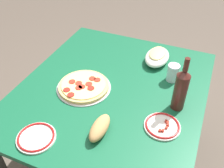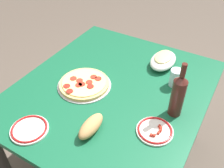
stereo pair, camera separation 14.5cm
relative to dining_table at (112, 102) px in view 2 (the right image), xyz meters
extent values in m
plane|color=brown|center=(0.00, 0.00, -0.63)|extent=(8.00, 8.00, 0.00)
cube|color=#145938|center=(0.00, 0.00, 0.10)|extent=(1.20, 1.05, 0.03)
cylinder|color=#33302D|center=(0.54, -0.46, -0.27)|extent=(0.07, 0.07, 0.72)
cylinder|color=#33302D|center=(-0.54, 0.46, -0.27)|extent=(0.07, 0.07, 0.72)
cylinder|color=#33302D|center=(0.54, 0.46, -0.27)|extent=(0.07, 0.07, 0.72)
cylinder|color=#B7B7BC|center=(-0.06, 0.15, 0.12)|extent=(0.31, 0.31, 0.01)
cylinder|color=#DBB26B|center=(-0.06, 0.15, 0.13)|extent=(0.29, 0.29, 0.02)
cylinder|color=#EFD684|center=(-0.06, 0.15, 0.14)|extent=(0.26, 0.26, 0.01)
cylinder|color=maroon|center=(-0.15, 0.21, 0.15)|extent=(0.04, 0.04, 0.00)
cylinder|color=#B22D1E|center=(0.00, 0.13, 0.15)|extent=(0.04, 0.04, 0.00)
cylinder|color=#B22D1E|center=(-0.07, 0.18, 0.15)|extent=(0.04, 0.04, 0.00)
cylinder|color=#B22D1E|center=(-0.10, 0.16, 0.15)|extent=(0.04, 0.04, 0.00)
cylinder|color=maroon|center=(-0.08, 0.09, 0.15)|extent=(0.04, 0.04, 0.00)
cylinder|color=maroon|center=(-0.17, 0.17, 0.15)|extent=(0.04, 0.04, 0.00)
cylinder|color=#B22D1E|center=(0.00, 0.09, 0.15)|extent=(0.04, 0.04, 0.00)
cylinder|color=#B22D1E|center=(-0.05, 0.12, 0.15)|extent=(0.04, 0.04, 0.00)
cylinder|color=#B22D1E|center=(-0.07, 0.22, 0.15)|extent=(0.04, 0.04, 0.00)
cylinder|color=#B22D1E|center=(-0.09, 0.15, 0.15)|extent=(0.04, 0.04, 0.00)
ellipsoid|color=white|center=(0.37, -0.17, 0.15)|extent=(0.24, 0.15, 0.07)
ellipsoid|color=#AD2819|center=(0.37, -0.17, 0.16)|extent=(0.20, 0.12, 0.03)
ellipsoid|color=#EFD684|center=(0.37, -0.17, 0.18)|extent=(0.17, 0.10, 0.02)
cylinder|color=#471E19|center=(-0.01, -0.38, 0.22)|extent=(0.07, 0.07, 0.21)
cone|color=#471E19|center=(-0.01, -0.38, 0.34)|extent=(0.07, 0.07, 0.03)
cylinder|color=#471E19|center=(-0.01, -0.38, 0.39)|extent=(0.03, 0.03, 0.07)
cylinder|color=silver|center=(0.21, -0.30, 0.17)|extent=(0.07, 0.07, 0.11)
cylinder|color=white|center=(-0.47, 0.19, 0.12)|extent=(0.19, 0.19, 0.01)
torus|color=red|center=(-0.47, 0.19, 0.13)|extent=(0.17, 0.17, 0.01)
cylinder|color=white|center=(-0.18, -0.34, 0.12)|extent=(0.18, 0.18, 0.01)
torus|color=red|center=(-0.18, -0.34, 0.13)|extent=(0.17, 0.17, 0.01)
cube|color=#AD2819|center=(-0.15, -0.35, 0.13)|extent=(0.01, 0.01, 0.01)
cube|color=#AD2819|center=(-0.15, -0.36, 0.13)|extent=(0.01, 0.01, 0.01)
cube|color=#AD2819|center=(-0.22, -0.34, 0.13)|extent=(0.01, 0.01, 0.01)
cube|color=#AD2819|center=(-0.21, -0.35, 0.13)|extent=(0.01, 0.01, 0.01)
cube|color=#AD2819|center=(-0.19, -0.36, 0.13)|extent=(0.01, 0.01, 0.01)
cube|color=#AD2819|center=(-0.17, -0.37, 0.13)|extent=(0.01, 0.01, 0.01)
ellipsoid|color=tan|center=(-0.33, -0.07, 0.15)|extent=(0.18, 0.07, 0.07)
camera|label=1|loc=(-1.02, -0.43, 1.07)|focal=40.43mm
camera|label=2|loc=(-0.96, -0.56, 1.07)|focal=40.43mm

